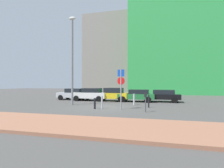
# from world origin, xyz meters

# --- Properties ---
(ground_plane) EXTENTS (120.00, 120.00, 0.00)m
(ground_plane) POSITION_xyz_m (0.00, 0.00, 0.00)
(ground_plane) COLOR #4C4947
(sidewalk_brick) EXTENTS (40.00, 3.72, 0.14)m
(sidewalk_brick) POSITION_xyz_m (0.00, -6.68, 0.07)
(sidewalk_brick) COLOR #9E664C
(sidewalk_brick) RESTS_ON ground
(parked_car_silver) EXTENTS (4.33, 2.09, 1.44)m
(parked_car_silver) POSITION_xyz_m (-5.90, 6.04, 0.75)
(parked_car_silver) COLOR #B7BABF
(parked_car_silver) RESTS_ON ground
(parked_car_white) EXTENTS (4.15, 2.03, 1.51)m
(parked_car_white) POSITION_xyz_m (-3.51, 5.53, 0.79)
(parked_car_white) COLOR white
(parked_car_white) RESTS_ON ground
(parked_car_yellow) EXTENTS (4.12, 2.17, 1.55)m
(parked_car_yellow) POSITION_xyz_m (-0.82, 5.71, 0.80)
(parked_car_yellow) COLOR gold
(parked_car_yellow) RESTS_ON ground
(parked_car_green) EXTENTS (4.08, 1.96, 1.39)m
(parked_car_green) POSITION_xyz_m (2.10, 5.63, 0.74)
(parked_car_green) COLOR #237238
(parked_car_green) RESTS_ON ground
(parked_car_black) EXTENTS (4.32, 2.13, 1.36)m
(parked_car_black) POSITION_xyz_m (4.80, 6.09, 0.73)
(parked_car_black) COLOR black
(parked_car_black) RESTS_ON ground
(parking_sign_post) EXTENTS (0.60, 0.11, 3.17)m
(parking_sign_post) POSITION_xyz_m (1.54, -0.81, 2.00)
(parking_sign_post) COLOR gray
(parking_sign_post) RESTS_ON ground
(parking_meter) EXTENTS (0.18, 0.14, 1.37)m
(parking_meter) POSITION_xyz_m (3.50, -1.70, 0.89)
(parking_meter) COLOR #4C4C51
(parking_meter) RESTS_ON ground
(street_lamp) EXTENTS (0.70, 0.36, 8.47)m
(street_lamp) POSITION_xyz_m (-3.60, 0.99, 4.88)
(street_lamp) COLOR gray
(street_lamp) RESTS_ON ground
(traffic_bollard_near) EXTENTS (0.12, 0.12, 1.08)m
(traffic_bollard_near) POSITION_xyz_m (3.61, 0.82, 0.54)
(traffic_bollard_near) COLOR black
(traffic_bollard_near) RESTS_ON ground
(traffic_bollard_mid) EXTENTS (0.14, 0.14, 1.03)m
(traffic_bollard_mid) POSITION_xyz_m (-0.05, -0.72, 0.51)
(traffic_bollard_mid) COLOR #B7B7BC
(traffic_bollard_mid) RESTS_ON ground
(traffic_bollard_far) EXTENTS (0.16, 0.16, 0.87)m
(traffic_bollard_far) POSITION_xyz_m (-0.57, -1.02, 0.44)
(traffic_bollard_far) COLOR black
(traffic_bollard_far) RESTS_ON ground
(traffic_bollard_edge) EXTENTS (0.17, 0.17, 1.08)m
(traffic_bollard_edge) POSITION_xyz_m (2.18, 2.27, 0.54)
(traffic_bollard_edge) COLOR #B7B7BC
(traffic_bollard_edge) RESTS_ON ground
(building_colorful_midrise) EXTENTS (19.43, 12.91, 27.46)m
(building_colorful_midrise) POSITION_xyz_m (8.44, 26.08, 13.73)
(building_colorful_midrise) COLOR green
(building_colorful_midrise) RESTS_ON ground
(building_under_construction) EXTENTS (11.70, 13.13, 18.34)m
(building_under_construction) POSITION_xyz_m (-6.77, 29.81, 9.17)
(building_under_construction) COLOR gray
(building_under_construction) RESTS_ON ground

